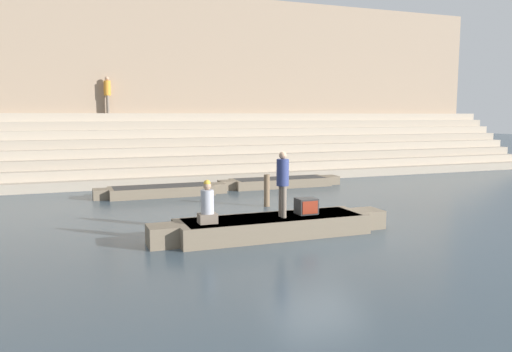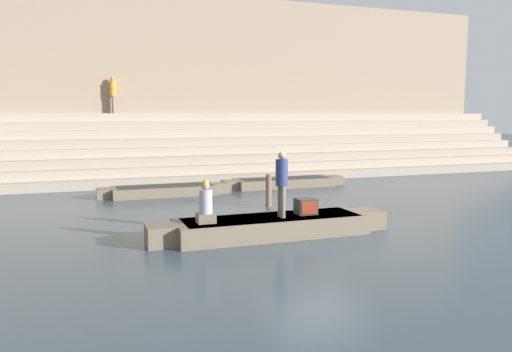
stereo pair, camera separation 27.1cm
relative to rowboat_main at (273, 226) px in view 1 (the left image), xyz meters
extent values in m
plane|color=#3D4C56|center=(1.39, 0.31, -0.26)|extent=(120.00, 120.00, 0.00)
cube|color=tan|center=(1.39, 11.78, -0.07)|extent=(36.00, 4.41, 0.39)
cube|color=#B2A28D|center=(1.39, 12.05, 0.32)|extent=(36.00, 3.86, 0.39)
cube|color=tan|center=(1.39, 12.33, 0.71)|extent=(36.00, 3.31, 0.39)
cube|color=#B2A28D|center=(1.39, 12.60, 1.10)|extent=(36.00, 2.76, 0.39)
cube|color=tan|center=(1.39, 12.88, 1.49)|extent=(36.00, 2.20, 0.39)
cube|color=#B2A28D|center=(1.39, 13.16, 1.89)|extent=(36.00, 1.65, 0.39)
cube|color=tan|center=(1.39, 13.43, 2.28)|extent=(36.00, 1.10, 0.39)
cube|color=#B2A28D|center=(1.39, 13.71, 2.67)|extent=(36.00, 0.55, 0.39)
cube|color=tan|center=(1.39, 14.58, 4.30)|extent=(34.20, 1.20, 9.12)
cube|color=brown|center=(1.39, 13.96, 0.04)|extent=(34.20, 0.12, 0.60)
cube|color=#756651|center=(0.00, 0.00, -0.02)|extent=(4.90, 1.37, 0.49)
cube|color=tan|center=(0.00, 0.00, 0.21)|extent=(4.50, 1.27, 0.05)
cube|color=#756651|center=(2.79, 0.00, -0.02)|extent=(0.69, 0.75, 0.49)
cube|color=#756651|center=(-2.79, 0.00, -0.02)|extent=(0.69, 0.75, 0.49)
cylinder|color=olive|center=(-0.73, 0.78, 0.13)|extent=(2.37, 0.04, 0.04)
cylinder|color=#756656|center=(0.22, -0.02, 0.63)|extent=(0.13, 0.13, 0.80)
cylinder|color=#756656|center=(0.22, -0.19, 0.63)|extent=(0.13, 0.13, 0.80)
cylinder|color=navy|center=(0.22, -0.10, 1.36)|extent=(0.31, 0.31, 0.66)
sphere|color=tan|center=(0.22, -0.10, 1.79)|extent=(0.19, 0.19, 0.19)
cube|color=#756656|center=(-1.73, -0.13, 0.35)|extent=(0.43, 0.34, 0.23)
cylinder|color=#B2B2BC|center=(-1.73, -0.13, 0.75)|extent=(0.31, 0.31, 0.56)
sphere|color=tan|center=(-1.73, -0.13, 1.12)|extent=(0.19, 0.19, 0.19)
sphere|color=gold|center=(-1.73, -0.13, 1.19)|extent=(0.16, 0.16, 0.16)
cube|color=#2D2D2D|center=(0.96, 0.05, 0.44)|extent=(0.51, 0.44, 0.41)
cube|color=#99331E|center=(0.96, -0.17, 0.44)|extent=(0.43, 0.02, 0.33)
cube|color=#756651|center=(3.67, 7.94, -0.08)|extent=(4.22, 1.30, 0.37)
cube|color=#2D2D2D|center=(3.67, 7.94, 0.08)|extent=(3.88, 1.20, 0.05)
cube|color=#756651|center=(6.08, 7.94, -0.08)|extent=(0.59, 0.71, 0.37)
cube|color=#756651|center=(1.27, 7.94, -0.08)|extent=(0.59, 0.71, 0.37)
cube|color=#756651|center=(-1.50, 7.34, -0.08)|extent=(3.88, 1.30, 0.37)
cube|color=#2D2D2D|center=(-1.50, 7.34, 0.08)|extent=(3.57, 1.20, 0.05)
cube|color=#756651|center=(0.71, 7.34, -0.08)|extent=(0.54, 0.71, 0.37)
cube|color=#756651|center=(-3.71, 7.34, -0.08)|extent=(0.54, 0.71, 0.37)
cylinder|color=brown|center=(1.40, 3.87, 0.27)|extent=(0.19, 0.19, 1.07)
cylinder|color=#756656|center=(-2.86, 13.80, 3.28)|extent=(0.14, 0.14, 0.84)
cylinder|color=#756656|center=(-2.86, 13.62, 3.28)|extent=(0.14, 0.14, 0.84)
cylinder|color=orange|center=(-2.86, 13.71, 4.05)|extent=(0.32, 0.32, 0.70)
sphere|color=tan|center=(-2.86, 13.71, 4.50)|extent=(0.20, 0.20, 0.20)
camera|label=1|loc=(-4.77, -11.38, 2.78)|focal=35.00mm
camera|label=2|loc=(-4.52, -11.47, 2.78)|focal=35.00mm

